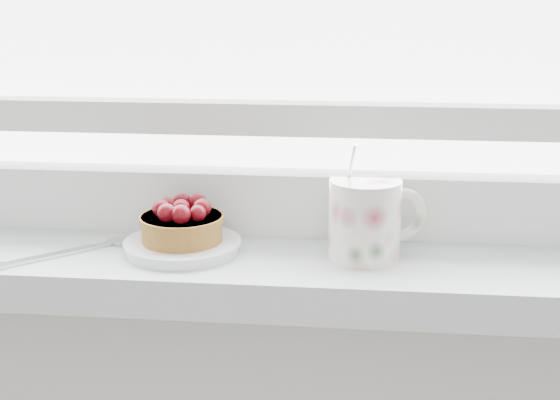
# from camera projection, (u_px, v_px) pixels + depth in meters

# --- Properties ---
(saucer) EXTENTS (0.12, 0.12, 0.01)m
(saucer) POSITION_uv_depth(u_px,v_px,m) (183.00, 246.00, 0.82)
(saucer) COLOR white
(saucer) RESTS_ON windowsill
(raspberry_tart) EXTENTS (0.09, 0.09, 0.05)m
(raspberry_tart) POSITION_uv_depth(u_px,v_px,m) (182.00, 222.00, 0.81)
(raspberry_tart) COLOR brown
(raspberry_tart) RESTS_ON saucer
(floral_mug) EXTENTS (0.11, 0.10, 0.12)m
(floral_mug) POSITION_uv_depth(u_px,v_px,m) (367.00, 218.00, 0.79)
(floral_mug) COLOR white
(floral_mug) RESTS_ON windowsill
(fork) EXTENTS (0.16, 0.15, 0.00)m
(fork) POSITION_uv_depth(u_px,v_px,m) (79.00, 250.00, 0.82)
(fork) COLOR silver
(fork) RESTS_ON windowsill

